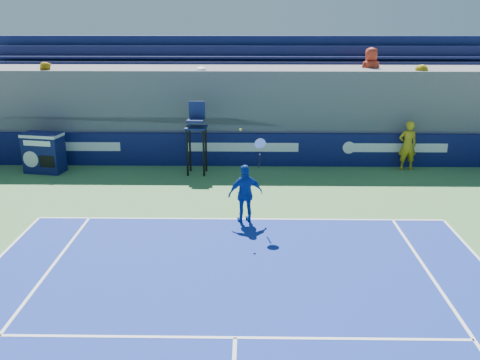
{
  "coord_description": "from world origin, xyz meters",
  "views": [
    {
      "loc": [
        0.22,
        -1.56,
        5.44
      ],
      "look_at": [
        0.0,
        11.5,
        1.25
      ],
      "focal_mm": 40.0,
      "sensor_mm": 36.0,
      "label": 1
    }
  ],
  "objects_px": {
    "ball_person": "(408,145)",
    "umpire_chair": "(196,130)",
    "tennis_player": "(246,194)",
    "match_clock": "(44,152)"
  },
  "relations": [
    {
      "from": "ball_person",
      "to": "umpire_chair",
      "type": "height_order",
      "value": "umpire_chair"
    },
    {
      "from": "ball_person",
      "to": "umpire_chair",
      "type": "distance_m",
      "value": 7.39
    },
    {
      "from": "ball_person",
      "to": "tennis_player",
      "type": "height_order",
      "value": "tennis_player"
    },
    {
      "from": "match_clock",
      "to": "tennis_player",
      "type": "relative_size",
      "value": 0.56
    },
    {
      "from": "ball_person",
      "to": "match_clock",
      "type": "distance_m",
      "value": 12.66
    },
    {
      "from": "ball_person",
      "to": "match_clock",
      "type": "relative_size",
      "value": 1.22
    },
    {
      "from": "umpire_chair",
      "to": "tennis_player",
      "type": "distance_m",
      "value": 4.78
    },
    {
      "from": "ball_person",
      "to": "match_clock",
      "type": "xyz_separation_m",
      "value": [
        -12.65,
        -0.52,
        -0.14
      ]
    },
    {
      "from": "match_clock",
      "to": "tennis_player",
      "type": "height_order",
      "value": "tennis_player"
    },
    {
      "from": "umpire_chair",
      "to": "match_clock",
      "type": "bearing_deg",
      "value": 179.35
    }
  ]
}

